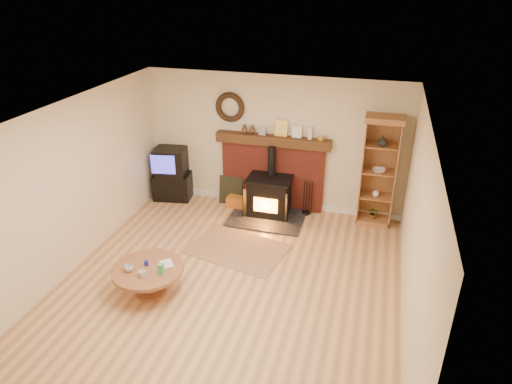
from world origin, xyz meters
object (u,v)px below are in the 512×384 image
(wood_stove, at_px, (269,197))
(coffee_table, at_px, (148,273))
(tv_unit, at_px, (172,175))
(curio_cabinet, at_px, (379,171))

(wood_stove, relative_size, coffee_table, 1.37)
(wood_stove, relative_size, tv_unit, 1.30)
(tv_unit, relative_size, curio_cabinet, 0.53)
(curio_cabinet, height_order, coffee_table, curio_cabinet)
(tv_unit, height_order, coffee_table, tv_unit)
(tv_unit, bearing_deg, wood_stove, -5.25)
(wood_stove, xyz_separation_m, coffee_table, (-1.08, -2.78, -0.02))
(curio_cabinet, bearing_deg, tv_unit, -178.75)
(tv_unit, bearing_deg, curio_cabinet, 1.25)
(tv_unit, height_order, curio_cabinet, curio_cabinet)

